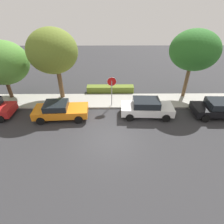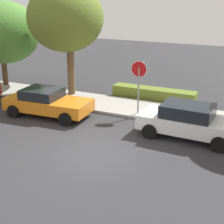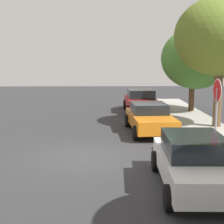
# 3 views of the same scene
# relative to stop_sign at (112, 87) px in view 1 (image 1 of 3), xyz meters

# --- Properties ---
(ground_plane) EXTENTS (60.00, 60.00, 0.00)m
(ground_plane) POSITION_rel_stop_sign_xyz_m (-0.16, -4.59, -1.94)
(ground_plane) COLOR #2D2D30
(sidewalk_curb) EXTENTS (32.00, 2.69, 0.14)m
(sidewalk_curb) POSITION_rel_stop_sign_xyz_m (-0.16, 0.89, -1.87)
(sidewalk_curb) COLOR #9E9B93
(sidewalk_curb) RESTS_ON ground_plane
(stop_sign) EXTENTS (0.80, 0.08, 2.81)m
(stop_sign) POSITION_rel_stop_sign_xyz_m (0.00, 0.00, 0.00)
(stop_sign) COLOR gray
(stop_sign) RESTS_ON ground_plane
(parked_car_white) EXTENTS (4.29, 2.11, 1.46)m
(parked_car_white) POSITION_rel_stop_sign_xyz_m (2.86, -1.51, -1.19)
(parked_car_white) COLOR white
(parked_car_white) RESTS_ON ground_plane
(parked_car_orange) EXTENTS (4.39, 2.22, 1.36)m
(parked_car_orange) POSITION_rel_stop_sign_xyz_m (-4.20, -1.77, -1.24)
(parked_car_orange) COLOR orange
(parked_car_orange) RESTS_ON ground_plane
(parked_car_black) EXTENTS (4.36, 2.18, 1.39)m
(parked_car_black) POSITION_rel_stop_sign_xyz_m (8.88, -1.59, -1.23)
(parked_car_black) COLOR black
(parked_car_black) RESTS_ON ground_plane
(street_tree_near_corner) EXTENTS (4.38, 4.38, 5.40)m
(street_tree_near_corner) POSITION_rel_stop_sign_xyz_m (-9.69, 1.81, 1.53)
(street_tree_near_corner) COLOR #513823
(street_tree_near_corner) RESTS_ON ground_plane
(street_tree_mid_block) EXTENTS (4.19, 4.19, 6.30)m
(street_tree_mid_block) POSITION_rel_stop_sign_xyz_m (7.12, 1.65, 2.63)
(street_tree_mid_block) COLOR brown
(street_tree_mid_block) RESTS_ON ground_plane
(street_tree_far) EXTENTS (4.29, 4.29, 6.44)m
(street_tree_far) POSITION_rel_stop_sign_xyz_m (-5.04, 1.61, 2.58)
(street_tree_far) COLOR brown
(street_tree_far) RESTS_ON ground_plane
(front_yard_hedge) EXTENTS (4.84, 0.84, 0.71)m
(front_yard_hedge) POSITION_rel_stop_sign_xyz_m (-0.13, 2.88, -1.59)
(front_yard_hedge) COLOR olive
(front_yard_hedge) RESTS_ON ground_plane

